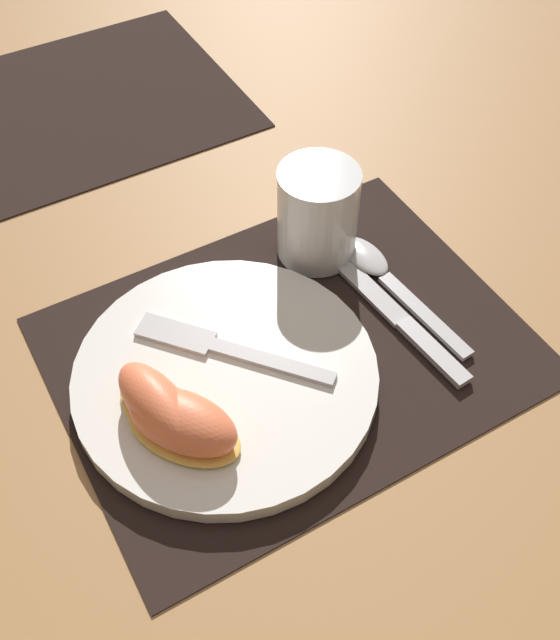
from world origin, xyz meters
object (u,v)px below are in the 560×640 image
object	(u,v)px
plate	(226,376)
spoon	(380,271)
fork	(219,347)
citrus_wedge_1	(183,423)
juice_glass	(317,219)
citrus_wedge_0	(159,408)
knife	(392,312)

from	to	relation	value
plate	spoon	xyz separation A→B (m)	(0.19, 0.04, -0.00)
fork	citrus_wedge_1	distance (m)	0.09
juice_glass	citrus_wedge_0	xyz separation A→B (m)	(-0.22, -0.12, -0.01)
plate	fork	size ratio (longest dim) A/B	1.74
knife	juice_glass	bearing A→B (deg)	99.18
spoon	citrus_wedge_1	xyz separation A→B (m)	(-0.25, -0.08, 0.03)
spoon	citrus_wedge_1	world-z (taller)	citrus_wedge_1
plate	fork	distance (m)	0.03
citrus_wedge_0	citrus_wedge_1	xyz separation A→B (m)	(0.01, -0.02, -0.00)
spoon	citrus_wedge_0	xyz separation A→B (m)	(-0.26, -0.06, 0.03)
juice_glass	fork	world-z (taller)	juice_glass
plate	juice_glass	xyz separation A→B (m)	(0.16, 0.10, 0.04)
fork	citrus_wedge_0	bearing A→B (deg)	-150.18
plate	juice_glass	distance (m)	0.19
citrus_wedge_0	citrus_wedge_1	world-z (taller)	citrus_wedge_0
juice_glass	spoon	size ratio (longest dim) A/B	0.54
plate	fork	bearing A→B (deg)	74.30
knife	citrus_wedge_0	bearing A→B (deg)	-177.46
citrus_wedge_0	citrus_wedge_1	distance (m)	0.02
spoon	fork	size ratio (longest dim) A/B	1.19
spoon	citrus_wedge_0	world-z (taller)	citrus_wedge_0
plate	spoon	world-z (taller)	plate
knife	citrus_wedge_0	size ratio (longest dim) A/B	1.96
citrus_wedge_0	fork	bearing A→B (deg)	29.82
plate	juice_glass	size ratio (longest dim) A/B	2.71
juice_glass	knife	bearing A→B (deg)	-80.82
knife	fork	size ratio (longest dim) A/B	1.39
plate	citrus_wedge_0	xyz separation A→B (m)	(-0.07, -0.02, 0.03)
plate	knife	world-z (taller)	plate
plate	citrus_wedge_0	size ratio (longest dim) A/B	2.45
knife	citrus_wedge_1	bearing A→B (deg)	-172.02
fork	citrus_wedge_1	bearing A→B (deg)	-134.84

